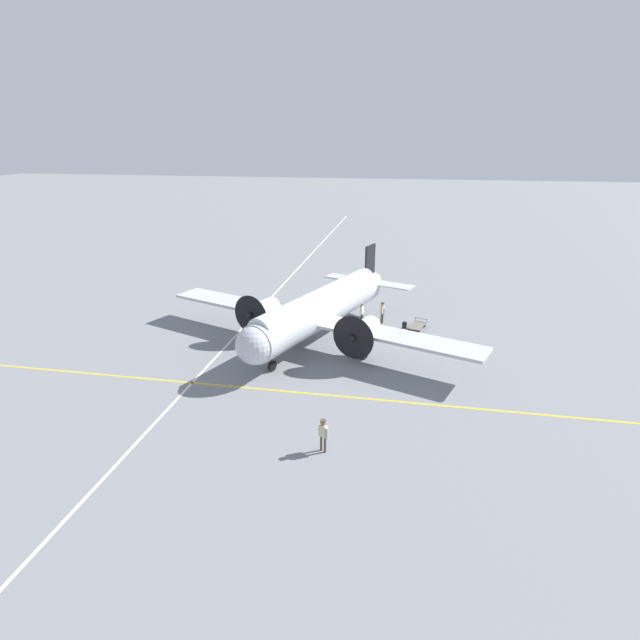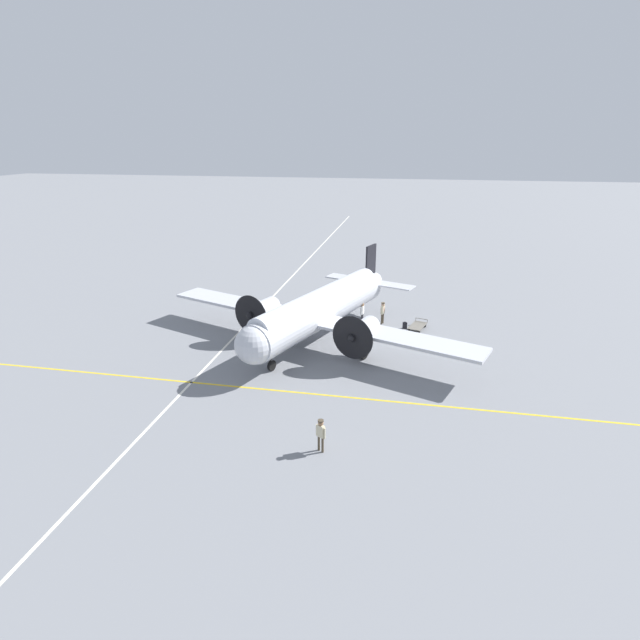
% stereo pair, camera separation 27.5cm
% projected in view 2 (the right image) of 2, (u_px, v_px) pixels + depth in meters
% --- Properties ---
extents(ground_plane, '(300.00, 300.00, 0.00)m').
position_uv_depth(ground_plane, '(320.00, 341.00, 35.75)').
color(ground_plane, slate).
extents(apron_line_eastwest, '(120.00, 0.16, 0.01)m').
position_uv_depth(apron_line_eastwest, '(294.00, 392.00, 28.55)').
color(apron_line_eastwest, gold).
rests_on(apron_line_eastwest, ground_plane).
extents(apron_line_northsouth, '(0.16, 120.00, 0.01)m').
position_uv_depth(apron_line_northsouth, '(237.00, 334.00, 36.88)').
color(apron_line_northsouth, silver).
rests_on(apron_line_northsouth, ground_plane).
extents(airliner_main, '(23.06, 17.21, 5.56)m').
position_uv_depth(airliner_main, '(317.00, 310.00, 34.58)').
color(airliner_main, silver).
rests_on(airliner_main, ground_plane).
extents(crew_foreground, '(0.50, 0.38, 1.66)m').
position_uv_depth(crew_foreground, '(321.00, 432.00, 22.83)').
color(crew_foreground, '#473D2D').
rests_on(crew_foreground, ground_plane).
extents(passenger_boarding, '(0.28, 0.59, 1.75)m').
position_uv_depth(passenger_boarding, '(362.00, 311.00, 38.62)').
color(passenger_boarding, '#2D2D33').
rests_on(passenger_boarding, ground_plane).
extents(ramp_agent, '(0.38, 0.55, 1.73)m').
position_uv_depth(ramp_agent, '(383.00, 311.00, 38.65)').
color(ramp_agent, '#473D2D').
rests_on(ramp_agent, ground_plane).
extents(suitcase_near_door, '(0.34, 0.13, 0.55)m').
position_uv_depth(suitcase_near_door, '(405.00, 325.00, 37.96)').
color(suitcase_near_door, '#232328').
rests_on(suitcase_near_door, ground_plane).
extents(baggage_cart, '(1.53, 2.19, 0.56)m').
position_uv_depth(baggage_cart, '(418.00, 326.00, 37.80)').
color(baggage_cart, '#6B665B').
rests_on(baggage_cart, ground_plane).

